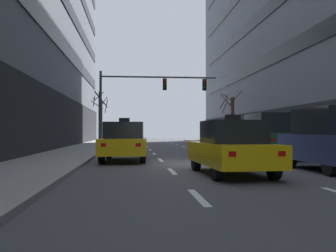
{
  "coord_description": "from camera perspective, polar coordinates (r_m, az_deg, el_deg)",
  "views": [
    {
      "loc": [
        -2.93,
        -15.59,
        1.33
      ],
      "look_at": [
        0.36,
        18.54,
        1.82
      ],
      "focal_mm": 40.67,
      "sensor_mm": 36.0,
      "label": 1
    }
  ],
  "objects": [
    {
      "name": "lane_stripe_l1_s9",
      "position": [
        42.63,
        -3.69,
        -2.59
      ],
      "size": [
        0.16,
        2.0,
        0.01
      ],
      "primitive_type": "cube",
      "color": "silver",
      "rests_on": "ground"
    },
    {
      "name": "lane_stripe_l1_s4",
      "position": [
        17.69,
        -1.12,
        -5.11
      ],
      "size": [
        0.16,
        2.0,
        0.01
      ],
      "primitive_type": "cube",
      "color": "silver",
      "rests_on": "ground"
    },
    {
      "name": "car_driving_2",
      "position": [
        35.19,
        -5.76,
        -1.3
      ],
      "size": [
        1.81,
        4.28,
        2.06
      ],
      "color": "black",
      "rests_on": "ground"
    },
    {
      "name": "lane_stripe_l2_s8",
      "position": [
        37.88,
        1.34,
        -2.82
      ],
      "size": [
        0.16,
        2.0,
        0.01
      ],
      "primitive_type": "cube",
      "color": "silver",
      "rests_on": "ground"
    },
    {
      "name": "lane_stripe_l1_s8",
      "position": [
        37.63,
        -3.45,
        -2.83
      ],
      "size": [
        0.16,
        2.0,
        0.01
      ],
      "primitive_type": "cube",
      "color": "silver",
      "rests_on": "ground"
    },
    {
      "name": "lane_stripe_l1_s5",
      "position": [
        22.67,
        -2.09,
        -4.16
      ],
      "size": [
        0.16,
        2.0,
        0.01
      ],
      "primitive_type": "cube",
      "color": "silver",
      "rests_on": "ground"
    },
    {
      "name": "street_tree_2",
      "position": [
        38.05,
        -10.21,
        1.59
      ],
      "size": [
        1.38,
        1.39,
        5.24
      ],
      "color": "#4C3823",
      "rests_on": "sidewalk_left"
    },
    {
      "name": "taxi_driving_3",
      "position": [
        17.14,
        -6.53,
        -2.39
      ],
      "size": [
        2.15,
        4.72,
        1.93
      ],
      "color": "black",
      "rests_on": "ground"
    },
    {
      "name": "ground_plane",
      "position": [
        15.92,
        5.14,
        -5.6
      ],
      "size": [
        120.0,
        120.0,
        0.0
      ],
      "primitive_type": "plane",
      "color": "#424247"
    },
    {
      "name": "car_parked_3",
      "position": [
        26.28,
        9.09,
        -1.84
      ],
      "size": [
        2.0,
        4.65,
        1.73
      ],
      "color": "black",
      "rests_on": "ground"
    },
    {
      "name": "car_driving_0",
      "position": [
        42.01,
        -5.62,
        -1.54
      ],
      "size": [
        1.84,
        4.32,
        1.61
      ],
      "color": "black",
      "rests_on": "ground"
    },
    {
      "name": "pedestrian_0",
      "position": [
        27.71,
        12.06,
        -1.15
      ],
      "size": [
        0.5,
        0.3,
        1.74
      ],
      "color": "#383D59",
      "rests_on": "sidewalk_right"
    },
    {
      "name": "street_tree_1",
      "position": [
        40.15,
        -10.04,
        1.09
      ],
      "size": [
        1.77,
        1.81,
        5.03
      ],
      "color": "#4C3823",
      "rests_on": "sidewalk_left"
    },
    {
      "name": "lane_stripe_l1_s6",
      "position": [
        27.65,
        -2.7,
        -3.56
      ],
      "size": [
        0.16,
        2.0,
        0.01
      ],
      "primitive_type": "cube",
      "color": "silver",
      "rests_on": "ground"
    },
    {
      "name": "lane_stripe_l1_s10",
      "position": [
        47.62,
        -3.88,
        -2.4
      ],
      "size": [
        0.16,
        2.0,
        0.01
      ],
      "primitive_type": "cube",
      "color": "silver",
      "rests_on": "ground"
    },
    {
      "name": "sidewalk_left",
      "position": [
        16.02,
        -18.09,
        -5.28
      ],
      "size": [
        3.33,
        80.0,
        0.14
      ],
      "primitive_type": "cube",
      "color": "gray",
      "rests_on": "ground"
    },
    {
      "name": "lane_stripe_l2_s9",
      "position": [
        42.85,
        0.55,
        -2.58
      ],
      "size": [
        0.16,
        2.0,
        0.01
      ],
      "primitive_type": "cube",
      "color": "silver",
      "rests_on": "ground"
    },
    {
      "name": "lane_stripe_l1_s7",
      "position": [
        32.64,
        -3.13,
        -3.14
      ],
      "size": [
        0.16,
        2.0,
        0.01
      ],
      "primitive_type": "cube",
      "color": "silver",
      "rests_on": "ground"
    },
    {
      "name": "taxi_driving_1",
      "position": [
        11.8,
        9.47,
        -3.29
      ],
      "size": [
        2.03,
        4.49,
        1.84
      ],
      "color": "black",
      "rests_on": "ground"
    },
    {
      "name": "lane_stripe_l1_s3",
      "position": [
        12.73,
        0.61,
        -6.79
      ],
      "size": [
        0.16,
        2.0,
        0.01
      ],
      "primitive_type": "cube",
      "color": "silver",
      "rests_on": "ground"
    },
    {
      "name": "car_parked_1",
      "position": [
        13.8,
        23.16,
        -1.9
      ],
      "size": [
        1.94,
        4.41,
        2.12
      ],
      "color": "black",
      "rests_on": "ground"
    },
    {
      "name": "car_parked_2",
      "position": [
        19.03,
        14.85,
        -1.51
      ],
      "size": [
        1.93,
        4.54,
        2.19
      ],
      "color": "black",
      "rests_on": "ground"
    },
    {
      "name": "lane_stripe_l1_s2",
      "position": [
        7.82,
        4.57,
        -10.57
      ],
      "size": [
        0.16,
        2.0,
        0.01
      ],
      "primitive_type": "cube",
      "color": "silver",
      "rests_on": "ground"
    },
    {
      "name": "lane_stripe_l2_s3",
      "position": [
        13.43,
        14.22,
        -6.45
      ],
      "size": [
        0.16,
        2.0,
        0.01
      ],
      "primitive_type": "cube",
      "color": "silver",
      "rests_on": "ground"
    },
    {
      "name": "lane_stripe_l2_s5",
      "position": [
        23.07,
        5.79,
        -4.1
      ],
      "size": [
        0.16,
        2.0,
        0.01
      ],
      "primitive_type": "cube",
      "color": "silver",
      "rests_on": "ground"
    },
    {
      "name": "lane_stripe_l2_s4",
      "position": [
        18.2,
        8.88,
        -4.98
      ],
      "size": [
        0.16,
        2.0,
        0.01
      ],
      "primitive_type": "cube",
      "color": "silver",
      "rests_on": "ground"
    },
    {
      "name": "lane_stripe_l2_s6",
      "position": [
        27.98,
        3.78,
        -3.53
      ],
      "size": [
        0.16,
        2.0,
        0.01
      ],
      "primitive_type": "cube",
      "color": "silver",
      "rests_on": "ground"
    },
    {
      "name": "traffic_signal_0",
      "position": [
        27.73,
        -3.63,
        5.04
      ],
      "size": [
        8.5,
        0.35,
        5.53
      ],
      "color": "#4C4C51",
      "rests_on": "sidewalk_left"
    },
    {
      "name": "pedestrian_1",
      "position": [
        31.2,
        13.86,
        -1.37
      ],
      "size": [
        0.53,
        0.21,
        1.53
      ],
      "color": "#383D59",
      "rests_on": "sidewalk_right"
    },
    {
      "name": "lane_stripe_l2_s10",
      "position": [
        47.82,
        -0.09,
        -2.4
      ],
      "size": [
        0.16,
        2.0,
        0.01
      ],
      "primitive_type": "cube",
      "color": "silver",
      "rests_on": "ground"
    },
    {
      "name": "lane_stripe_l2_s7",
      "position": [
        32.92,
        2.38,
        -3.12
      ],
      "size": [
        0.16,
        2.0,
        0.01
      ],
      "primitive_type": "cube",
      "color": "silver",
      "rests_on": "ground"
    },
    {
      "name": "street_tree_0",
      "position": [
        34.44,
        9.58,
        1.06
      ],
      "size": [
        2.13,
        2.26,
        4.81
      ],
      "color": "#4C3823",
      "rests_on": "sidewalk_right"
    }
  ]
}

